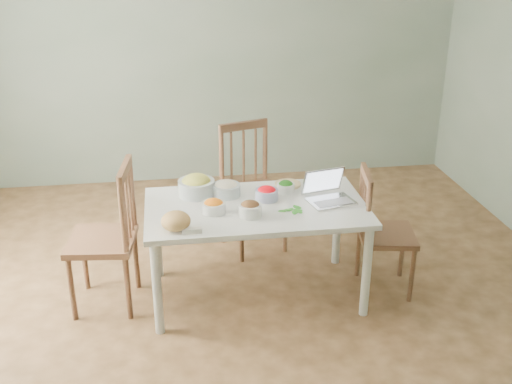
{
  "coord_description": "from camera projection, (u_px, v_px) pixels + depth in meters",
  "views": [
    {
      "loc": [
        -0.45,
        -3.63,
        2.46
      ],
      "look_at": [
        0.11,
        0.16,
        0.81
      ],
      "focal_mm": 43.27,
      "sensor_mm": 36.0,
      "label": 1
    }
  ],
  "objects": [
    {
      "name": "bowl_carrot",
      "position": [
        214.0,
        206.0,
        4.1
      ],
      "size": [
        0.2,
        0.2,
        0.09
      ],
      "primitive_type": null,
      "rotation": [
        0.0,
        0.0,
        -0.26
      ],
      "color": "orange",
      "rests_on": "dining_table"
    },
    {
      "name": "bowl_redpep",
      "position": [
        267.0,
        193.0,
        4.29
      ],
      "size": [
        0.2,
        0.2,
        0.09
      ],
      "primitive_type": null,
      "rotation": [
        0.0,
        0.0,
        0.28
      ],
      "color": "#CE0006",
      "rests_on": "dining_table"
    },
    {
      "name": "bowl_broccoli",
      "position": [
        286.0,
        186.0,
        4.42
      ],
      "size": [
        0.15,
        0.15,
        0.08
      ],
      "primitive_type": null,
      "rotation": [
        0.0,
        0.0,
        -0.16
      ],
      "color": "black",
      "rests_on": "dining_table"
    },
    {
      "name": "dining_table",
      "position": [
        256.0,
        251.0,
        4.36
      ],
      "size": [
        1.51,
        0.85,
        0.71
      ],
      "primitive_type": null,
      "color": "silver",
      "rests_on": "floor"
    },
    {
      "name": "chair_right",
      "position": [
        387.0,
        232.0,
        4.39
      ],
      "size": [
        0.45,
        0.47,
        0.92
      ],
      "primitive_type": null,
      "rotation": [
        0.0,
        0.0,
        1.4
      ],
      "color": "#3B2115",
      "rests_on": "floor"
    },
    {
      "name": "basil_bunch",
      "position": [
        290.0,
        209.0,
        4.13
      ],
      "size": [
        0.19,
        0.19,
        0.02
      ],
      "primitive_type": null,
      "color": "#0E690D",
      "rests_on": "dining_table"
    },
    {
      "name": "floor",
      "position": [
        243.0,
        307.0,
        4.34
      ],
      "size": [
        5.0,
        5.0,
        0.0
      ],
      "primitive_type": "cube",
      "color": "#422C16",
      "rests_on": "ground"
    },
    {
      "name": "bowl_squash",
      "position": [
        196.0,
        185.0,
        4.35
      ],
      "size": [
        0.31,
        0.31,
        0.15
      ],
      "primitive_type": null,
      "rotation": [
        0.0,
        0.0,
        0.23
      ],
      "color": "#F1E261",
      "rests_on": "dining_table"
    },
    {
      "name": "chair_far",
      "position": [
        254.0,
        190.0,
        4.96
      ],
      "size": [
        0.56,
        0.55,
        1.03
      ],
      "primitive_type": null,
      "rotation": [
        0.0,
        0.0,
        0.3
      ],
      "color": "#3B2115",
      "rests_on": "floor"
    },
    {
      "name": "chair_left",
      "position": [
        101.0,
        237.0,
        4.18
      ],
      "size": [
        0.49,
        0.51,
        1.04
      ],
      "primitive_type": null,
      "rotation": [
        0.0,
        0.0,
        -1.68
      ],
      "color": "#3B2115",
      "rests_on": "floor"
    },
    {
      "name": "bowl_mushroom",
      "position": [
        250.0,
        209.0,
        4.05
      ],
      "size": [
        0.19,
        0.19,
        0.1
      ],
      "primitive_type": null,
      "rotation": [
        0.0,
        0.0,
        0.28
      ],
      "color": "#3B2814",
      "rests_on": "dining_table"
    },
    {
      "name": "laptop",
      "position": [
        332.0,
        189.0,
        4.22
      ],
      "size": [
        0.36,
        0.34,
        0.21
      ],
      "primitive_type": null,
      "rotation": [
        0.0,
        0.0,
        0.22
      ],
      "color": "silver",
      "rests_on": "dining_table"
    },
    {
      "name": "bread_boule",
      "position": [
        176.0,
        221.0,
        3.85
      ],
      "size": [
        0.22,
        0.22,
        0.12
      ],
      "primitive_type": "ellipsoid",
      "rotation": [
        0.0,
        0.0,
        -0.18
      ],
      "color": "tan",
      "rests_on": "dining_table"
    },
    {
      "name": "wall_back",
      "position": [
        209.0,
        49.0,
        6.07
      ],
      "size": [
        5.0,
        0.0,
        2.7
      ],
      "primitive_type": "cube",
      "color": "gray",
      "rests_on": "ground"
    },
    {
      "name": "bowl_onion",
      "position": [
        226.0,
        188.0,
        4.35
      ],
      "size": [
        0.25,
        0.25,
        0.11
      ],
      "primitive_type": null,
      "rotation": [
        0.0,
        0.0,
        0.3
      ],
      "color": "beige",
      "rests_on": "dining_table"
    },
    {
      "name": "flatbread",
      "position": [
        288.0,
        184.0,
        4.54
      ],
      "size": [
        0.24,
        0.24,
        0.02
      ],
      "primitive_type": "cylinder",
      "rotation": [
        0.0,
        0.0,
        -0.35
      ],
      "color": "#C8B989",
      "rests_on": "dining_table"
    },
    {
      "name": "butter_stick",
      "position": [
        192.0,
        231.0,
        3.83
      ],
      "size": [
        0.12,
        0.04,
        0.03
      ],
      "primitive_type": "cube",
      "rotation": [
        0.0,
        0.0,
        0.06
      ],
      "color": "beige",
      "rests_on": "dining_table"
    }
  ]
}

